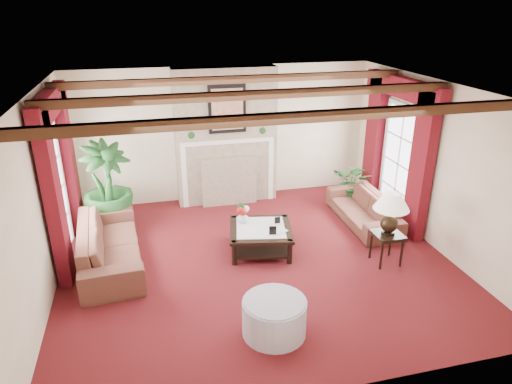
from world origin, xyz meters
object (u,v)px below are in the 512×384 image
object	(u,v)px
sofa_right	(364,204)
side_table	(386,248)
potted_palm	(109,204)
coffee_table	(261,239)
sofa_left	(109,238)
ottoman	(274,317)

from	to	relation	value
sofa_right	side_table	world-z (taller)	sofa_right
potted_palm	coffee_table	distance (m)	2.86
sofa_right	potted_palm	world-z (taller)	potted_palm
sofa_left	coffee_table	size ratio (longest dim) A/B	2.31
side_table	coffee_table	bearing A→B (deg)	155.17
sofa_left	potted_palm	world-z (taller)	potted_palm
sofa_left	side_table	bearing A→B (deg)	-107.96
potted_palm	ottoman	bearing A→B (deg)	-59.41
sofa_left	sofa_right	world-z (taller)	sofa_left
potted_palm	ottoman	xyz separation A→B (m)	(2.08, -3.52, -0.22)
potted_palm	side_table	distance (m)	4.85
potted_palm	coffee_table	size ratio (longest dim) A/B	1.82
potted_palm	coffee_table	bearing A→B (deg)	-31.47
sofa_left	sofa_right	distance (m)	4.52
coffee_table	sofa_left	bearing A→B (deg)	-173.03
sofa_left	side_table	xyz separation A→B (m)	(4.21, -1.03, -0.19)
coffee_table	side_table	size ratio (longest dim) A/B	1.98
ottoman	side_table	bearing A→B (deg)	28.76
sofa_left	potted_palm	distance (m)	1.30
potted_palm	side_table	world-z (taller)	potted_palm
sofa_right	potted_palm	xyz separation A→B (m)	(-4.55, 0.94, 0.08)
coffee_table	ottoman	distance (m)	2.06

